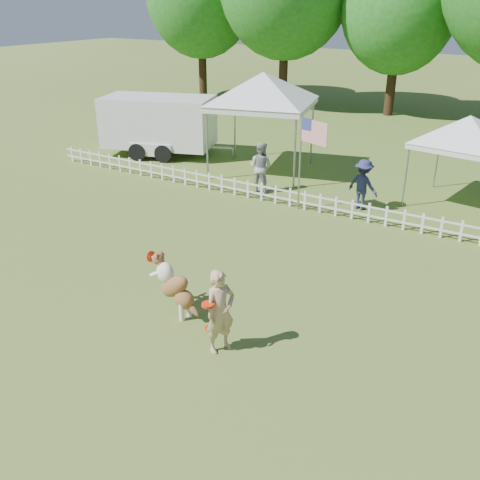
{
  "coord_description": "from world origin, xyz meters",
  "views": [
    {
      "loc": [
        5.49,
        -6.97,
        5.87
      ],
      "look_at": [
        0.01,
        2.0,
        1.1
      ],
      "focal_mm": 40.0,
      "sensor_mm": 36.0,
      "label": 1
    }
  ],
  "objects": [
    {
      "name": "ground",
      "position": [
        0.0,
        0.0,
        0.0
      ],
      "size": [
        120.0,
        120.0,
        0.0
      ],
      "primitive_type": "plane",
      "color": "#405B1C",
      "rests_on": "ground"
    },
    {
      "name": "picket_fence",
      "position": [
        0.0,
        7.0,
        0.3
      ],
      "size": [
        22.0,
        0.08,
        0.6
      ],
      "primitive_type": null,
      "color": "silver",
      "rests_on": "ground"
    },
    {
      "name": "handler",
      "position": [
        0.97,
        -0.24,
        0.8
      ],
      "size": [
        0.58,
        0.69,
        1.6
      ],
      "primitive_type": "imported",
      "rotation": [
        0.0,
        0.0,
        1.17
      ],
      "color": "tan",
      "rests_on": "ground"
    },
    {
      "name": "dog",
      "position": [
        -0.46,
        0.31,
        0.62
      ],
      "size": [
        1.24,
        0.57,
        1.24
      ],
      "primitive_type": null,
      "rotation": [
        0.0,
        0.0,
        -0.14
      ],
      "color": "brown",
      "rests_on": "ground"
    },
    {
      "name": "frisbee_on_turf",
      "position": [
        0.44,
        0.21,
        0.01
      ],
      "size": [
        0.26,
        0.26,
        0.02
      ],
      "primitive_type": "cylinder",
      "rotation": [
        0.0,
        0.0,
        0.0
      ],
      "color": "red",
      "rests_on": "ground"
    },
    {
      "name": "canopy_tent_left",
      "position": [
        -3.82,
        9.8,
        1.73
      ],
      "size": [
        4.07,
        4.07,
        3.47
      ],
      "primitive_type": null,
      "rotation": [
        0.0,
        0.0,
        0.24
      ],
      "color": "silver",
      "rests_on": "ground"
    },
    {
      "name": "canopy_tent_right",
      "position": [
        3.08,
        9.83,
        1.35
      ],
      "size": [
        3.0,
        3.0,
        2.7
      ],
      "primitive_type": null,
      "rotation": [
        0.0,
        0.0,
        -0.16
      ],
      "color": "silver",
      "rests_on": "ground"
    },
    {
      "name": "cargo_trailer",
      "position": [
        -8.51,
        9.67,
        1.18
      ],
      "size": [
        5.85,
        3.97,
        2.37
      ],
      "primitive_type": null,
      "rotation": [
        0.0,
        0.0,
        0.33
      ],
      "color": "white",
      "rests_on": "ground"
    },
    {
      "name": "flag_pole",
      "position": [
        -0.96,
        6.98,
        1.42
      ],
      "size": [
        1.05,
        0.51,
        2.84
      ],
      "primitive_type": null,
      "rotation": [
        0.0,
        0.0,
        -0.38
      ],
      "color": "gray",
      "rests_on": "ground"
    },
    {
      "name": "spectator_a",
      "position": [
        -2.75,
        7.8,
        0.83
      ],
      "size": [
        0.82,
        0.65,
        1.66
      ],
      "primitive_type": "imported",
      "rotation": [
        0.0,
        0.0,
        3.17
      ],
      "color": "#9E9EA3",
      "rests_on": "ground"
    },
    {
      "name": "spectator_b",
      "position": [
        0.69,
        7.97,
        0.77
      ],
      "size": [
        1.11,
        0.82,
        1.54
      ],
      "primitive_type": "imported",
      "rotation": [
        0.0,
        0.0,
        2.86
      ],
      "color": "navy",
      "rests_on": "ground"
    },
    {
      "name": "tree_far_left",
      "position": [
        -15.0,
        22.0,
        5.5
      ],
      "size": [
        6.6,
        6.6,
        11.0
      ],
      "primitive_type": null,
      "color": "#205F1B",
      "rests_on": "ground"
    },
    {
      "name": "tree_center_left",
      "position": [
        -3.0,
        22.5,
        4.9
      ],
      "size": [
        6.0,
        6.0,
        9.8
      ],
      "primitive_type": null,
      "color": "#205F1B",
      "rests_on": "ground"
    }
  ]
}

